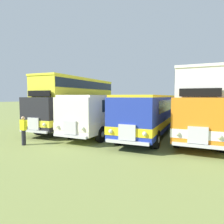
{
  "coord_description": "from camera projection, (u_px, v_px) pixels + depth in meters",
  "views": [
    {
      "loc": [
        -3.12,
        -14.93,
        2.91
      ],
      "look_at": [
        -10.12,
        -0.05,
        1.63
      ],
      "focal_mm": 32.22,
      "sensor_mm": 36.0,
      "label": 1
    }
  ],
  "objects": [
    {
      "name": "bus_first_in_row",
      "position": [
        78.0,
        101.0,
        18.16
      ],
      "size": [
        2.98,
        10.76,
        4.49
      ],
      "color": "black",
      "rests_on": "ground"
    },
    {
      "name": "bus_second_in_row",
      "position": [
        112.0,
        110.0,
        16.84
      ],
      "size": [
        2.64,
        11.58,
        2.99
      ],
      "color": "silver",
      "rests_on": "ground"
    },
    {
      "name": "bus_third_in_row",
      "position": [
        151.0,
        112.0,
        14.99
      ],
      "size": [
        2.84,
        10.91,
        2.99
      ],
      "color": "#1E339E",
      "rests_on": "ground"
    },
    {
      "name": "bus_fourth_in_row",
      "position": [
        202.0,
        103.0,
        13.86
      ],
      "size": [
        2.64,
        10.06,
        4.49
      ],
      "color": "orange",
      "rests_on": "ground"
    },
    {
      "name": "marshal_person",
      "position": [
        23.0,
        130.0,
        11.94
      ],
      "size": [
        0.36,
        0.24,
        1.73
      ],
      "color": "#23232D",
      "rests_on": "ground"
    }
  ]
}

